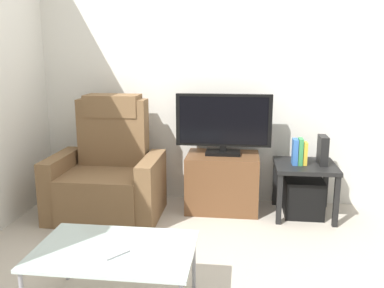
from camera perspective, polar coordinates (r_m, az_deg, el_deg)
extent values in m
plane|color=#B2A899|center=(3.26, 3.98, -14.19)|extent=(6.40, 6.40, 0.00)
cube|color=silver|center=(4.04, 5.13, 10.17)|extent=(6.40, 0.06, 2.60)
cube|color=brown|center=(3.93, 4.22, -5.25)|extent=(0.67, 0.48, 0.53)
cube|color=black|center=(3.67, 4.07, -4.76)|extent=(0.61, 0.02, 0.02)
cube|color=black|center=(3.71, 4.12, -4.02)|extent=(0.34, 0.11, 0.04)
cube|color=black|center=(3.87, 4.31, -1.20)|extent=(0.32, 0.20, 0.03)
cube|color=black|center=(3.86, 4.32, -0.62)|extent=(0.06, 0.04, 0.05)
cube|color=black|center=(3.81, 4.38, 3.30)|extent=(0.88, 0.05, 0.48)
cube|color=black|center=(3.78, 4.36, 3.24)|extent=(0.81, 0.01, 0.44)
cube|color=brown|center=(3.85, -11.72, -6.75)|extent=(0.70, 0.72, 0.42)
cube|color=brown|center=(3.96, -10.82, 1.65)|extent=(0.64, 0.20, 0.62)
cube|color=brown|center=(3.94, -10.88, 5.27)|extent=(0.50, 0.26, 0.20)
cube|color=brown|center=(3.98, -17.54, -5.38)|extent=(0.14, 0.68, 0.56)
cube|color=brown|center=(3.71, -5.58, -6.10)|extent=(0.14, 0.68, 0.56)
cube|color=black|center=(3.85, 15.37, -2.93)|extent=(0.54, 0.54, 0.04)
cube|color=black|center=(3.67, 11.97, -7.49)|extent=(0.04, 0.04, 0.45)
cube|color=black|center=(3.74, 19.31, -7.54)|extent=(0.04, 0.04, 0.45)
cube|color=black|center=(4.12, 11.42, -5.24)|extent=(0.04, 0.04, 0.45)
cube|color=black|center=(4.18, 17.96, -5.33)|extent=(0.04, 0.04, 0.45)
cube|color=black|center=(3.94, 15.12, -7.10)|extent=(0.34, 0.34, 0.34)
cube|color=#3366B2|center=(3.78, 14.03, -1.04)|extent=(0.04, 0.12, 0.23)
cube|color=#388C4C|center=(3.79, 14.72, -1.01)|extent=(0.04, 0.12, 0.24)
cube|color=gold|center=(3.80, 15.32, -1.26)|extent=(0.04, 0.10, 0.20)
cube|color=black|center=(3.85, 17.61, -0.82)|extent=(0.07, 0.20, 0.26)
cube|color=#B2C6C1|center=(2.44, -10.64, -14.17)|extent=(0.90, 0.60, 0.02)
cylinder|color=gray|center=(2.90, -17.04, -14.32)|extent=(0.02, 0.02, 0.36)
cylinder|color=gray|center=(2.69, 0.27, -15.95)|extent=(0.02, 0.02, 0.36)
cube|color=#B7B7BC|center=(2.37, -10.60, -14.65)|extent=(0.15, 0.16, 0.01)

